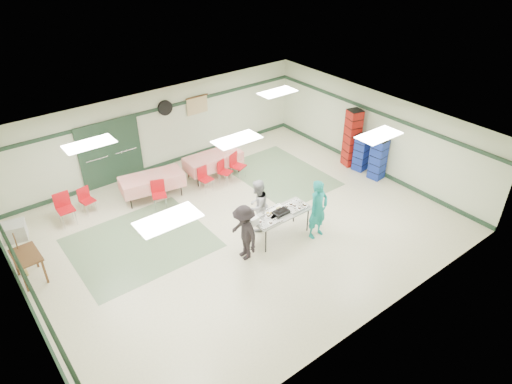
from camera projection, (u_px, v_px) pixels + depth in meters
floor at (239, 226)px, 12.75m from camera, size 11.00×11.00×0.00m
ceiling at (237, 139)px, 11.32m from camera, size 11.00×11.00×0.00m
wall_back at (158, 129)px, 15.05m from camera, size 11.00×0.00×11.00m
wall_front at (371, 278)px, 9.02m from camera, size 11.00×0.00×11.00m
wall_left at (17, 272)px, 9.19m from camera, size 0.00×9.00×9.00m
wall_right at (374, 132)px, 14.89m from camera, size 0.00×9.00×9.00m
trim_back at (156, 110)px, 14.66m from camera, size 11.00×0.06×0.10m
baseboard_back at (163, 164)px, 15.72m from camera, size 11.00×0.06×0.12m
trim_left at (8, 244)px, 8.83m from camera, size 0.06×9.00×0.10m
baseboard_left at (35, 316)px, 9.89m from camera, size 0.06×9.00×0.12m
trim_right at (377, 112)px, 14.50m from camera, size 0.06×9.00×0.10m
baseboard_right at (369, 167)px, 15.56m from camera, size 0.06×9.00×0.12m
green_patch_a at (141, 243)px, 12.13m from camera, size 3.50×3.00×0.01m
green_patch_b at (281, 175)px, 15.21m from camera, size 2.50×3.50×0.01m
double_door_left at (96, 157)px, 14.03m from camera, size 0.90×0.06×2.10m
double_door_right at (125, 149)px, 14.52m from camera, size 0.90×0.06×2.10m
door_frame at (111, 153)px, 14.26m from camera, size 2.00×0.03×2.15m
wall_fan at (165, 108)px, 14.80m from camera, size 0.50×0.10×0.50m
scroll_banner at (197, 105)px, 15.52m from camera, size 0.80×0.02×0.60m
serving_table at (281, 214)px, 12.01m from camera, size 1.72×0.72×0.76m
sheet_tray_right at (296, 207)px, 12.20m from camera, size 0.62×0.47×0.02m
sheet_tray_mid at (276, 212)px, 12.00m from camera, size 0.63×0.48×0.02m
sheet_tray_left at (268, 221)px, 11.65m from camera, size 0.64×0.49×0.02m
baking_pan at (281, 212)px, 11.94m from camera, size 0.45×0.28×0.08m
foam_box_stack at (253, 221)px, 11.50m from camera, size 0.25×0.23×0.22m
volunteer_teal at (318, 209)px, 11.98m from camera, size 0.63×0.42×1.68m
volunteer_grey at (257, 206)px, 12.26m from camera, size 0.89×0.78×1.53m
volunteer_dark at (244, 233)px, 11.25m from camera, size 0.65×1.03×1.53m
dining_table_a at (213, 160)px, 14.88m from camera, size 1.90×0.89×0.77m
dining_table_b at (152, 181)px, 13.74m from camera, size 1.98×1.13×0.77m
chair_a at (223, 170)px, 14.54m from camera, size 0.48×0.48×0.78m
chair_b at (204, 176)px, 14.17m from camera, size 0.41×0.41×0.79m
chair_c at (236, 163)px, 14.78m from camera, size 0.52×0.52×0.87m
chair_d at (158, 191)px, 13.33m from camera, size 0.52×0.52×0.86m
chair_loose_a at (86, 198)px, 13.13m from camera, size 0.43×0.43×0.78m
chair_loose_b at (64, 205)px, 12.61m from camera, size 0.44×0.44×0.94m
crate_stack_blue_a at (378, 159)px, 14.68m from camera, size 0.47×0.47×1.38m
crate_stack_red at (352, 138)px, 15.30m from camera, size 0.53×0.53×2.00m
crate_stack_blue_b at (361, 153)px, 15.18m from camera, size 0.45×0.45×1.27m
printer_table at (27, 258)px, 10.63m from camera, size 0.60×0.90×0.74m
office_printer at (14, 231)px, 10.98m from camera, size 0.63×0.58×0.42m
broom at (19, 252)px, 10.82m from camera, size 0.06×0.20×1.22m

